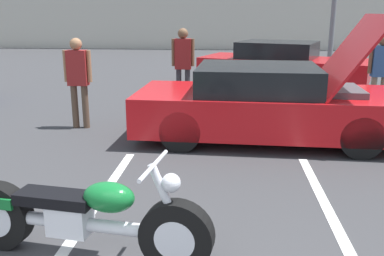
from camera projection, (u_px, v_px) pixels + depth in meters
parking_stripe_middle at (69, 244)px, 4.03m from camera, size 0.12×5.26×0.01m
far_building at (214, 7)px, 25.76m from camera, size 32.00×4.20×4.40m
motorcycle at (83, 218)px, 3.72m from camera, size 2.31×0.73×0.95m
show_car_hood_open at (268, 104)px, 7.20m from camera, size 4.44×2.08×2.09m
parked_car_right_row at (282, 65)px, 12.55m from camera, size 5.11×3.45×1.27m
spectator_near_motorcycle at (78, 75)px, 7.83m from camera, size 0.52×0.22×1.67m
spectator_by_show_car at (183, 60)px, 9.66m from camera, size 0.52×0.23×1.76m
spectator_far_lot at (381, 68)px, 8.90m from camera, size 0.52×0.22×1.66m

